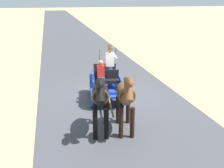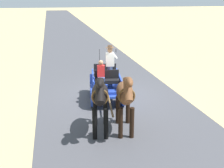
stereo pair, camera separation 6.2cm
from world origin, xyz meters
The scene contains 5 objects.
ground_plane centered at (0.00, 0.00, 0.00)m, with size 200.00×200.00×0.00m, color tan.
road_surface centered at (0.00, 0.00, 0.00)m, with size 6.48×160.00×0.01m, color #424247.
horse_drawn_carriage centered at (0.25, 0.42, 0.82)m, with size 1.71×4.51×2.50m.
horse_near_side centered at (0.24, 3.48, 1.32)m, with size 0.80×2.15×2.21m.
horse_off_side centered at (1.06, 3.37, 1.32)m, with size 0.83×2.15×2.21m.
Camera 1 is at (2.57, 11.63, 4.44)m, focal length 44.05 mm.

